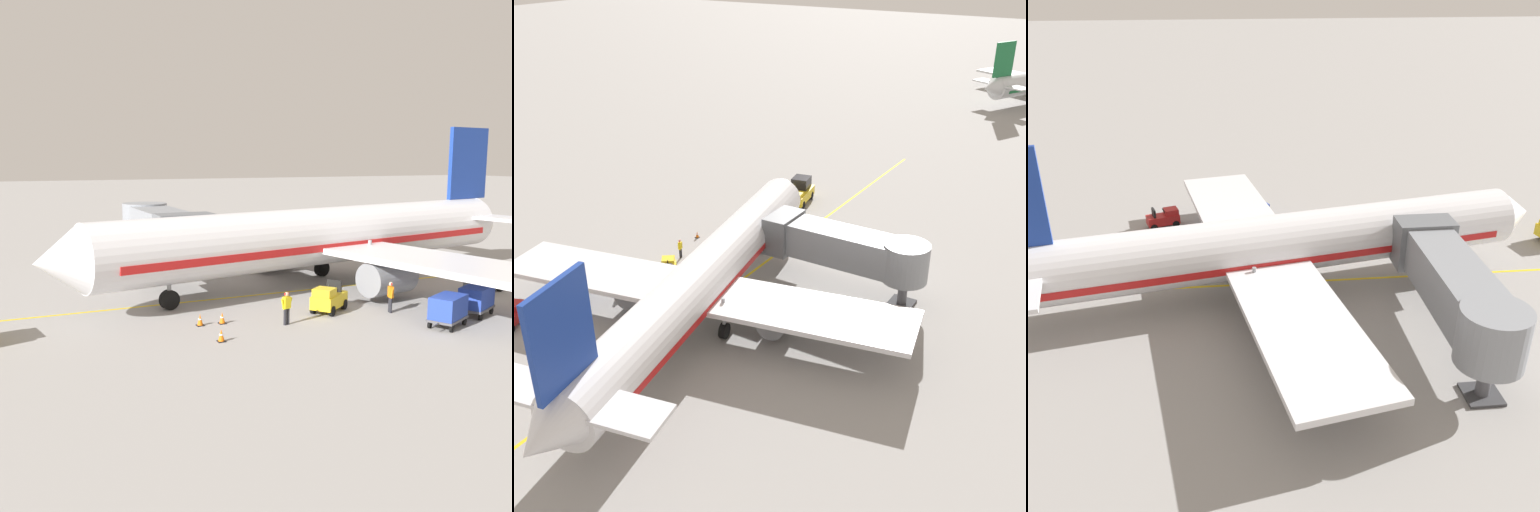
{
  "view_description": "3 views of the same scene",
  "coord_description": "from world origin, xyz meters",
  "views": [
    {
      "loc": [
        -32.38,
        17.57,
        8.3
      ],
      "look_at": [
        -1.05,
        3.65,
        2.62
      ],
      "focal_mm": 41.56,
      "sensor_mm": 36.0,
      "label": 1
    },
    {
      "loc": [
        25.25,
        -32.98,
        24.61
      ],
      "look_at": [
        3.33,
        2.78,
        3.48
      ],
      "focal_mm": 44.77,
      "sensor_mm": 36.0,
      "label": 2
    },
    {
      "loc": [
        33.65,
        -4.9,
        19.0
      ],
      "look_at": [
        1.99,
        -1.62,
        2.98
      ],
      "focal_mm": 41.13,
      "sensor_mm": 36.0,
      "label": 3
    }
  ],
  "objects": [
    {
      "name": "ground_plane",
      "position": [
        0.0,
        0.0,
        0.0
      ],
      "size": [
        400.0,
        400.0,
        0.0
      ],
      "primitive_type": "plane",
      "color": "gray"
    },
    {
      "name": "ground_crew_wing_walker",
      "position": [
        -6.74,
        -1.81,
        0.95
      ],
      "size": [
        0.71,
        0.35,
        1.69
      ],
      "color": "#232328",
      "rests_on": "ground"
    },
    {
      "name": "gate_lead_in_line",
      "position": [
        0.0,
        0.0,
        0.0
      ],
      "size": [
        0.24,
        80.0,
        0.01
      ],
      "primitive_type": "cube",
      "color": "gold",
      "rests_on": "ground"
    },
    {
      "name": "baggage_tug_lead",
      "position": [
        -5.25,
        1.18,
        0.71
      ],
      "size": [
        2.45,
        2.72,
        1.62
      ],
      "color": "gold",
      "rests_on": "ground"
    },
    {
      "name": "parked_airliner",
      "position": [
        0.95,
        -2.27,
        3.19
      ],
      "size": [
        30.44,
        37.16,
        10.63
      ],
      "color": "silver",
      "rests_on": "ground"
    },
    {
      "name": "jet_bridge",
      "position": [
        7.38,
        7.03,
        3.45
      ],
      "size": [
        12.9,
        3.5,
        4.98
      ],
      "color": "gray",
      "rests_on": "ground"
    },
    {
      "name": "baggage_cart_second_in_train",
      "position": [
        -9.11,
        -5.61,
        0.95
      ],
      "size": [
        2.14,
        2.9,
        1.58
      ],
      "color": "#4C4C51",
      "rests_on": "ground"
    },
    {
      "name": "ground_crew_loader",
      "position": [
        -6.61,
        4.43,
        0.95
      ],
      "size": [
        0.32,
        0.72,
        1.69
      ],
      "color": "#232328",
      "rests_on": "ground"
    },
    {
      "name": "safety_cone_wing_tip",
      "position": [
        -5.1,
        7.33,
        0.29
      ],
      "size": [
        0.36,
        0.36,
        0.59
      ],
      "color": "black",
      "rests_on": "ground"
    },
    {
      "name": "baggage_tug_spare",
      "position": [
        -10.18,
        -9.98,
        0.71
      ],
      "size": [
        1.95,
        2.75,
        1.62
      ],
      "color": "#B21E1E",
      "rests_on": "ground"
    },
    {
      "name": "baggage_cart_front",
      "position": [
        -10.18,
        -2.73,
        0.95
      ],
      "size": [
        2.14,
        2.9,
        1.58
      ],
      "color": "#4C4C51",
      "rests_on": "ground"
    },
    {
      "name": "safety_cone_nose_left",
      "position": [
        -5.01,
        8.47,
        0.29
      ],
      "size": [
        0.36,
        0.36,
        0.59
      ],
      "color": "black",
      "rests_on": "ground"
    },
    {
      "name": "baggage_tug_trailing",
      "position": [
        -4.92,
        -10.25,
        0.71
      ],
      "size": [
        1.61,
        2.65,
        1.62
      ],
      "color": "slate",
      "rests_on": "ground"
    },
    {
      "name": "safety_cone_nose_right",
      "position": [
        -7.89,
        8.43,
        0.29
      ],
      "size": [
        0.36,
        0.36,
        0.59
      ],
      "color": "black",
      "rests_on": "ground"
    }
  ]
}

